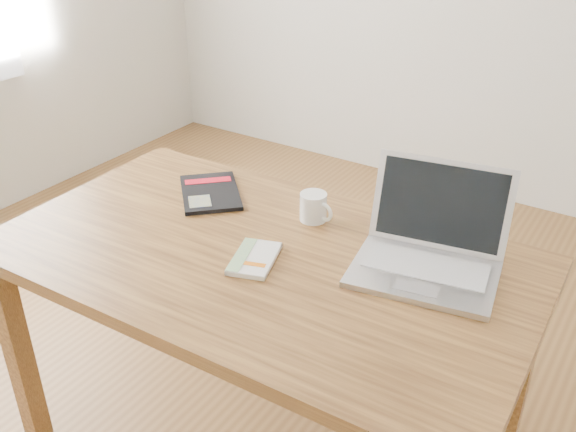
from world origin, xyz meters
The scene contains 6 objects.
room centered at (-0.07, 0.00, 1.36)m, with size 4.04×4.04×2.70m.
desk centered at (0.17, -0.20, 0.66)m, with size 1.50×0.88×0.75m.
white_guidebook centered at (0.18, -0.24, 0.76)m, with size 0.16×0.20×0.02m.
black_guidebook centered at (-0.17, 0.00, 0.76)m, with size 0.31×0.31×0.01m.
laptop centered at (0.58, -0.01, 0.80)m, with size 0.42×0.39×0.25m.
coffee_mug centered at (0.20, 0.04, 0.79)m, with size 0.12×0.08×0.09m.
Camera 1 is at (1.05, -1.41, 1.68)m, focal length 40.00 mm.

